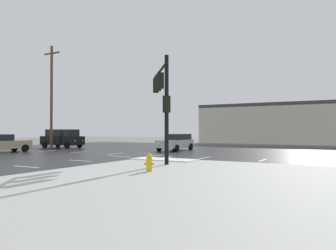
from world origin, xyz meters
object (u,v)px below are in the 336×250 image
at_px(fire_hydrant, 149,162).
at_px(utility_pole_far, 52,95).
at_px(sedan_silver, 176,142).
at_px(suv_black, 62,138).
at_px(sedan_tan, 1,143).
at_px(traffic_signal_mast, 162,92).

relative_size(fire_hydrant, utility_pole_far, 0.07).
height_order(sedan_silver, utility_pole_far, utility_pole_far).
height_order(suv_black, sedan_tan, suv_black).
relative_size(sedan_silver, sedan_tan, 0.98).
bearing_deg(sedan_silver, utility_pole_far, -78.33).
bearing_deg(utility_pole_far, fire_hydrant, -31.57).
height_order(traffic_signal_mast, fire_hydrant, traffic_signal_mast).
height_order(fire_hydrant, sedan_silver, sedan_silver).
bearing_deg(sedan_tan, fire_hydrant, -100.73).
bearing_deg(suv_black, sedan_silver, 4.01).
distance_m(traffic_signal_mast, fire_hydrant, 5.86).
xyz_separation_m(traffic_signal_mast, sedan_silver, (-5.06, 11.32, -3.30)).
relative_size(fire_hydrant, sedan_silver, 0.17).
bearing_deg(sedan_tan, utility_pole_far, 17.21).
bearing_deg(fire_hydrant, sedan_tan, 162.95).
xyz_separation_m(suv_black, sedan_tan, (1.38, -8.27, -0.24)).
distance_m(sedan_tan, utility_pole_far, 8.32).
xyz_separation_m(sedan_silver, utility_pole_far, (-13.39, -3.11, 4.86)).
bearing_deg(utility_pole_far, sedan_silver, 13.09).
bearing_deg(suv_black, utility_pole_far, -88.42).
height_order(fire_hydrant, suv_black, suv_black).
height_order(sedan_silver, sedan_tan, same).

